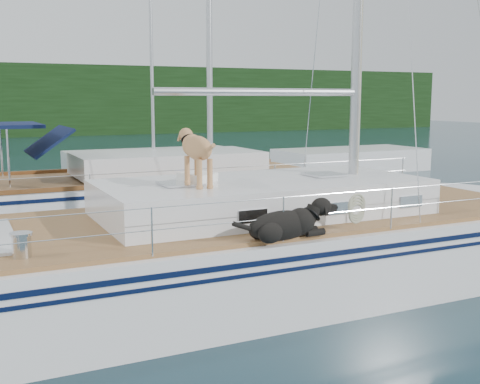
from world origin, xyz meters
TOP-DOWN VIEW (x-y plane):
  - ground at (0.00, 0.00)m, footprint 120.00×120.00m
  - shore_bank at (0.00, 46.20)m, footprint 92.00×1.00m
  - main_sailboat at (0.09, -0.01)m, footprint 12.00×3.84m
  - neighbor_sailboat at (0.31, 6.46)m, footprint 11.00×3.50m
  - bg_boat_center at (4.00, 16.00)m, footprint 7.20×3.00m
  - bg_boat_east at (12.00, 13.00)m, footprint 6.40×3.00m

SIDE VIEW (x-z plane):
  - ground at x=0.00m, z-range 0.00..0.00m
  - bg_boat_center at x=4.00m, z-range -5.37..6.28m
  - bg_boat_east at x=12.00m, z-range -5.37..6.28m
  - shore_bank at x=0.00m, z-range 0.00..1.20m
  - neighbor_sailboat at x=0.31m, z-range -6.02..7.28m
  - main_sailboat at x=0.09m, z-range -6.33..7.68m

